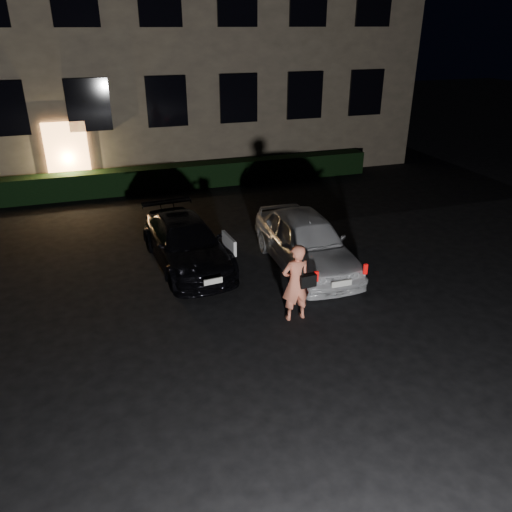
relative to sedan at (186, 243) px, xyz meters
name	(u,v)px	position (x,y,z in m)	size (l,w,h in m)	color
ground	(273,352)	(0.78, -4.14, -0.57)	(80.00, 80.00, 0.00)	black
building	(145,8)	(0.78, 10.85, 5.43)	(20.00, 8.11, 12.00)	brown
hedge	(174,177)	(0.78, 6.36, -0.14)	(15.00, 0.70, 0.85)	black
sedan	(186,243)	(0.00, 0.00, 0.00)	(1.96, 4.08, 1.14)	black
hatch	(306,241)	(2.73, -1.04, 0.11)	(1.65, 4.01, 1.36)	silver
man	(296,282)	(1.59, -3.18, 0.25)	(0.69, 0.42, 1.63)	#E17658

